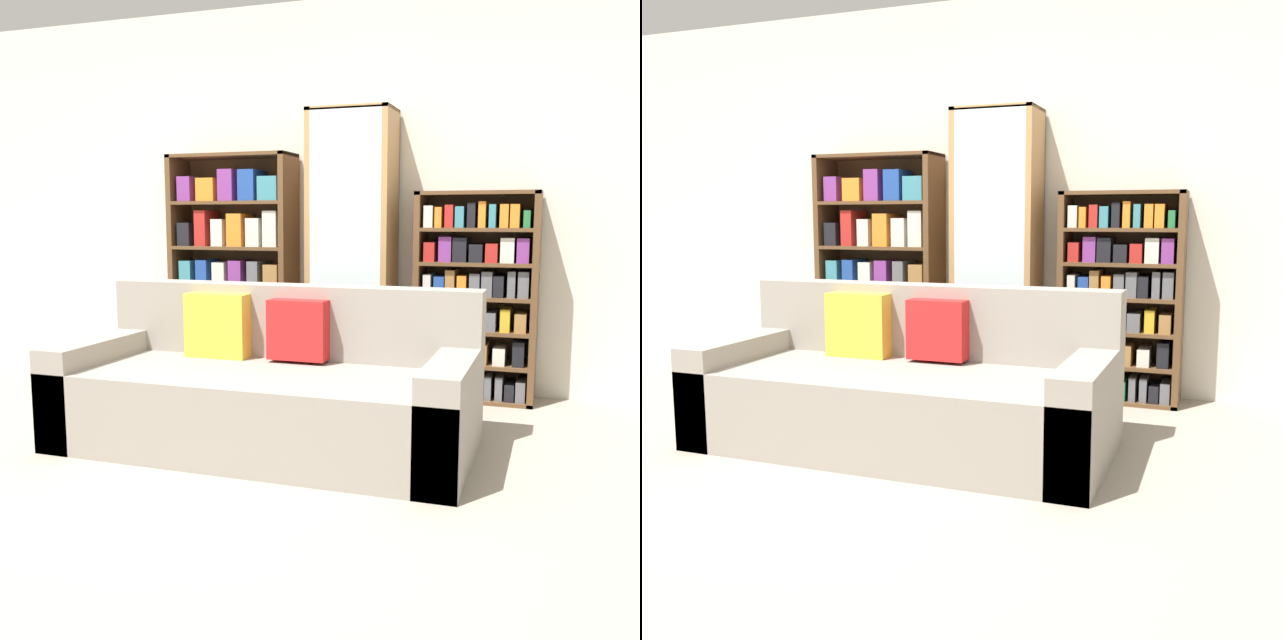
# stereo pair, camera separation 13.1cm
# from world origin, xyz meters

# --- Properties ---
(ground_plane) EXTENTS (16.00, 16.00, 0.00)m
(ground_plane) POSITION_xyz_m (0.00, 0.00, 0.00)
(ground_plane) COLOR gray
(wall_back) EXTENTS (7.02, 0.06, 2.70)m
(wall_back) POSITION_xyz_m (0.00, 2.27, 1.35)
(wall_back) COLOR silver
(wall_back) RESTS_ON ground
(couch) EXTENTS (2.15, 0.96, 0.83)m
(couch) POSITION_xyz_m (0.12, 0.74, 0.28)
(couch) COLOR gray
(couch) RESTS_ON ground
(bookshelf_left) EXTENTS (0.91, 0.32, 1.65)m
(bookshelf_left) POSITION_xyz_m (-0.70, 2.07, 0.79)
(bookshelf_left) COLOR brown
(bookshelf_left) RESTS_ON ground
(display_cabinet) EXTENTS (0.57, 0.36, 1.92)m
(display_cabinet) POSITION_xyz_m (0.20, 2.05, 0.96)
(display_cabinet) COLOR #AD7F4C
(display_cabinet) RESTS_ON ground
(bookshelf_right) EXTENTS (0.78, 0.32, 1.37)m
(bookshelf_right) POSITION_xyz_m (1.04, 2.07, 0.67)
(bookshelf_right) COLOR brown
(bookshelf_right) RESTS_ON ground
(wine_bottle) EXTENTS (0.08, 0.08, 0.36)m
(wine_bottle) POSITION_xyz_m (0.69, 1.42, 0.15)
(wine_bottle) COLOR black
(wine_bottle) RESTS_ON ground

